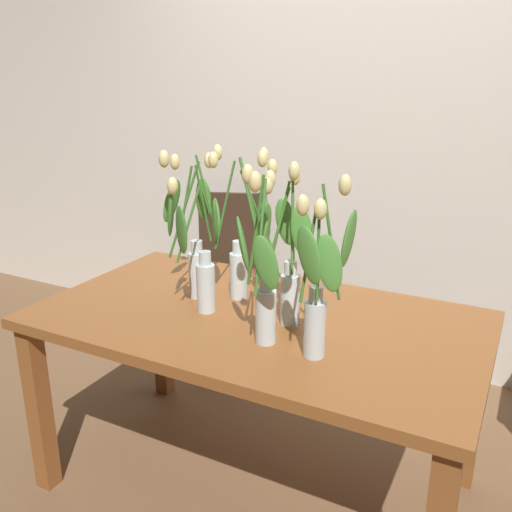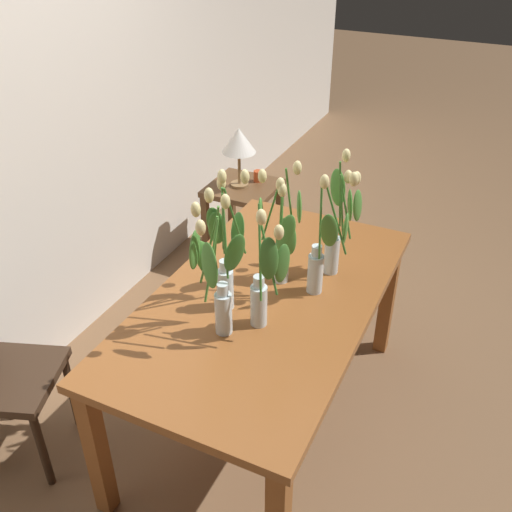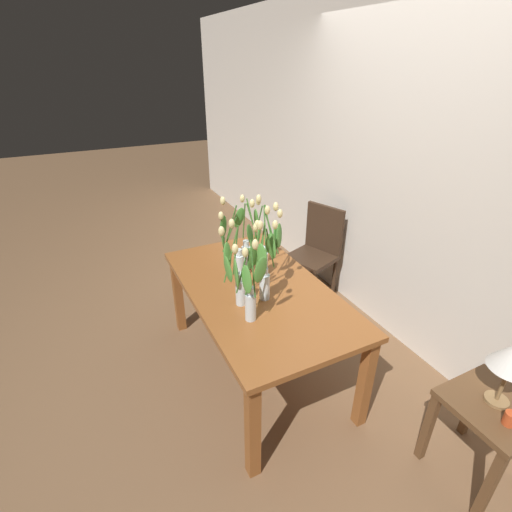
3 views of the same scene
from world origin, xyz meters
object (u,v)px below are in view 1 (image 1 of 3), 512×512
tulip_vase_0 (285,261)px  dining_chair (230,265)px  dining_table (257,338)px  tulip_vase_2 (320,292)px  tulip_vase_5 (196,263)px  tulip_vase_4 (245,240)px  tulip_vase_3 (262,290)px  tulip_vase_1 (198,241)px

tulip_vase_0 → dining_chair: 1.36m
dining_table → dining_chair: size_ratio=1.72×
tulip_vase_0 → tulip_vase_2: (0.20, -0.19, -0.01)m
tulip_vase_2 → dining_chair: (-1.00, 1.19, -0.44)m
tulip_vase_2 → tulip_vase_5: bearing=166.4°
tulip_vase_0 → dining_table: bearing=170.7°
tulip_vase_0 → tulip_vase_2: tulip_vase_0 is taller
tulip_vase_2 → tulip_vase_4: bearing=142.4°
dining_table → tulip_vase_5: tulip_vase_5 is taller
tulip_vase_0 → tulip_vase_5: 0.33m
dining_table → tulip_vase_3: tulip_vase_3 is taller
tulip_vase_1 → tulip_vase_2: size_ratio=1.03×
dining_table → tulip_vase_4: tulip_vase_4 is taller
tulip_vase_0 → tulip_vase_5: tulip_vase_5 is taller
tulip_vase_2 → tulip_vase_5: size_ratio=0.97×
tulip_vase_5 → tulip_vase_0: bearing=11.0°
tulip_vase_0 → tulip_vase_2: 0.27m
tulip_vase_3 → tulip_vase_4: size_ratio=0.99×
tulip_vase_0 → tulip_vase_4: size_ratio=0.99×
tulip_vase_1 → dining_chair: bearing=113.1°
tulip_vase_5 → dining_table: bearing=22.1°
tulip_vase_0 → tulip_vase_4: tulip_vase_4 is taller
tulip_vase_2 → tulip_vase_0: bearing=136.5°
tulip_vase_5 → dining_chair: tulip_vase_5 is taller
tulip_vase_0 → tulip_vase_5: size_ratio=0.97×
tulip_vase_1 → tulip_vase_4: 0.19m
tulip_vase_0 → tulip_vase_1: bearing=167.1°
tulip_vase_1 → tulip_vase_3: size_ratio=1.02×
dining_chair → tulip_vase_5: bearing=-65.7°
tulip_vase_2 → tulip_vase_4: 0.54m
tulip_vase_1 → tulip_vase_2: 0.67m
tulip_vase_3 → dining_table: bearing=121.4°
tulip_vase_4 → dining_chair: bearing=123.5°
dining_table → tulip_vase_2: bearing=-33.2°
dining_table → tulip_vase_2: tulip_vase_2 is taller
tulip_vase_3 → tulip_vase_5: size_ratio=0.98×
tulip_vase_3 → tulip_vase_4: (-0.24, 0.33, 0.05)m
dining_table → tulip_vase_4: size_ratio=2.74×
tulip_vase_1 → tulip_vase_4: (0.18, 0.05, 0.01)m
tulip_vase_4 → tulip_vase_5: 0.23m
tulip_vase_1 → tulip_vase_2: tulip_vase_1 is taller
tulip_vase_0 → tulip_vase_1: tulip_vase_1 is taller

